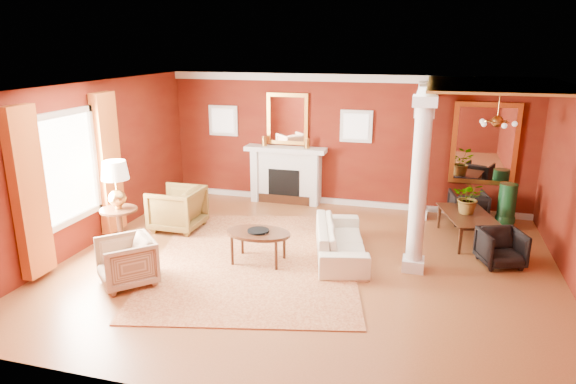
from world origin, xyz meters
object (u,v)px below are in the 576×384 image
(armchair_stripe, at_px, (126,259))
(coffee_table, at_px, (258,234))
(armchair_leopard, at_px, (177,207))
(dining_table, at_px, (469,220))
(sofa, at_px, (341,234))
(side_table, at_px, (117,190))

(armchair_stripe, distance_m, coffee_table, 2.11)
(armchair_stripe, bearing_deg, armchair_leopard, 143.17)
(armchair_leopard, bearing_deg, armchair_stripe, 9.65)
(armchair_stripe, bearing_deg, dining_table, 76.92)
(sofa, relative_size, armchair_stripe, 2.54)
(sofa, relative_size, dining_table, 1.41)
(coffee_table, bearing_deg, side_table, -177.95)
(dining_table, bearing_deg, sofa, 107.10)
(sofa, bearing_deg, armchair_stripe, 109.29)
(armchair_leopard, bearing_deg, side_table, -22.97)
(coffee_table, relative_size, dining_table, 0.75)
(sofa, xyz_separation_m, coffee_table, (-1.28, -0.62, 0.10))
(coffee_table, height_order, dining_table, dining_table)
(armchair_leopard, height_order, coffee_table, armchair_leopard)
(armchair_leopard, relative_size, dining_table, 0.65)
(sofa, xyz_separation_m, side_table, (-3.83, -0.71, 0.70))
(armchair_stripe, distance_m, side_table, 1.65)
(armchair_leopard, distance_m, coffee_table, 2.31)
(coffee_table, xyz_separation_m, side_table, (-2.55, -0.09, 0.60))
(sofa, relative_size, coffee_table, 1.89)
(side_table, height_order, dining_table, side_table)
(sofa, distance_m, side_table, 3.96)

